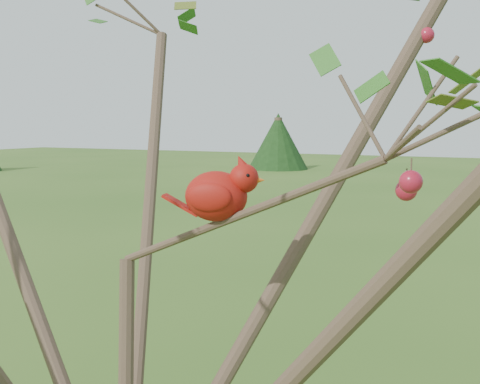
{
  "coord_description": "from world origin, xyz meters",
  "views": [
    {
      "loc": [
        0.79,
        -1.0,
        2.26
      ],
      "look_at": [
        0.25,
        0.09,
        2.12
      ],
      "focal_mm": 45.0,
      "sensor_mm": 36.0,
      "label": 1
    }
  ],
  "objects": [
    {
      "name": "crabapple_tree",
      "position": [
        0.03,
        -0.02,
        2.12
      ],
      "size": [
        2.35,
        2.05,
        2.95
      ],
      "color": "#3D2B20",
      "rests_on": "ground"
    },
    {
      "name": "cardinal",
      "position": [
        0.2,
        0.08,
        2.12
      ],
      "size": [
        0.22,
        0.13,
        0.15
      ],
      "rotation": [
        0.0,
        0.0,
        0.27
      ],
      "color": "#AE170E",
      "rests_on": "ground"
    }
  ]
}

